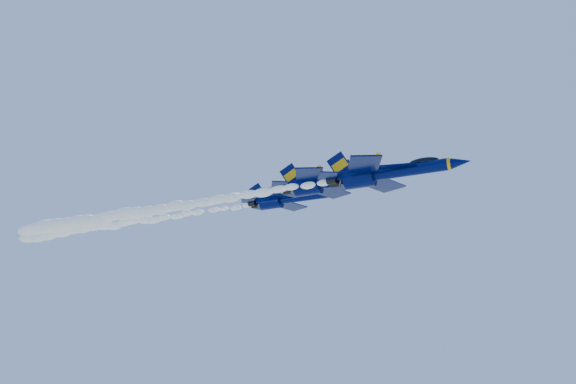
% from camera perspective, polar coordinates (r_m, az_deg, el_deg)
% --- Properties ---
extents(jet_lead, '(20.04, 16.44, 7.45)m').
position_cam_1_polar(jet_lead, '(79.75, 10.04, 1.96)').
color(jet_lead, '#00073B').
extents(smoke_trail_jet_lead, '(58.00, 2.71, 2.44)m').
position_cam_1_polar(smoke_trail_jet_lead, '(95.25, -12.32, -1.59)').
color(smoke_trail_jet_lead, white).
extents(jet_second, '(19.51, 16.01, 7.25)m').
position_cam_1_polar(jet_second, '(87.62, 4.42, 1.04)').
color(jet_second, '#00073B').
extents(smoke_trail_jet_second, '(58.00, 2.64, 2.38)m').
position_cam_1_polar(smoke_trail_jet_second, '(105.45, -15.00, -2.04)').
color(smoke_trail_jet_second, white).
extents(jet_third, '(18.16, 14.89, 6.75)m').
position_cam_1_polar(jet_third, '(100.68, 0.15, -0.65)').
color(jet_third, '#00073B').
extents(smoke_trail_jet_third, '(58.00, 2.46, 2.21)m').
position_cam_1_polar(smoke_trail_jet_third, '(119.78, -16.13, -3.06)').
color(smoke_trail_jet_third, white).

